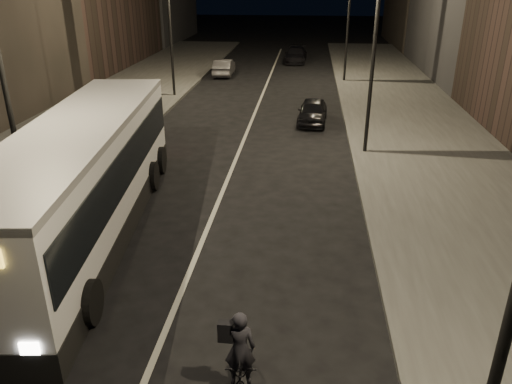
% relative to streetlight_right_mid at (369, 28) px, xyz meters
% --- Properties ---
extents(ground, '(180.00, 180.00, 0.00)m').
position_rel_streetlight_right_mid_xyz_m(ground, '(-5.33, -12.00, -5.36)').
color(ground, black).
rests_on(ground, ground).
extents(sidewalk_right, '(7.00, 70.00, 0.16)m').
position_rel_streetlight_right_mid_xyz_m(sidewalk_right, '(3.17, 2.00, -5.28)').
color(sidewalk_right, '#3A3A37').
rests_on(sidewalk_right, ground).
extents(sidewalk_left, '(7.00, 70.00, 0.16)m').
position_rel_streetlight_right_mid_xyz_m(sidewalk_left, '(-13.83, 2.00, -5.28)').
color(sidewalk_left, '#3A3A37').
rests_on(sidewalk_left, ground).
extents(streetlight_right_mid, '(1.20, 0.44, 8.12)m').
position_rel_streetlight_right_mid_xyz_m(streetlight_right_mid, '(0.00, 0.00, 0.00)').
color(streetlight_right_mid, black).
rests_on(streetlight_right_mid, sidewalk_right).
extents(streetlight_right_far, '(1.20, 0.44, 8.12)m').
position_rel_streetlight_right_mid_xyz_m(streetlight_right_far, '(0.00, 16.00, 0.00)').
color(streetlight_right_far, black).
rests_on(streetlight_right_far, sidewalk_right).
extents(streetlight_left_near, '(1.20, 0.44, 8.12)m').
position_rel_streetlight_right_mid_xyz_m(streetlight_left_near, '(-10.66, -8.00, 0.00)').
color(streetlight_left_near, black).
rests_on(streetlight_left_near, sidewalk_left).
extents(streetlight_left_far, '(1.20, 0.44, 8.12)m').
position_rel_streetlight_right_mid_xyz_m(streetlight_left_far, '(-10.66, 10.00, 0.00)').
color(streetlight_left_far, black).
rests_on(streetlight_left_far, sidewalk_left).
extents(city_bus, '(4.10, 13.03, 3.46)m').
position_rel_streetlight_right_mid_xyz_m(city_bus, '(-8.93, -8.12, -3.48)').
color(city_bus, silver).
rests_on(city_bus, ground).
extents(cyclist_on_bicycle, '(0.75, 1.72, 1.92)m').
position_rel_streetlight_right_mid_xyz_m(cyclist_on_bicycle, '(-3.40, -14.10, -4.72)').
color(cyclist_on_bicycle, black).
rests_on(cyclist_on_bicycle, ground).
extents(car_near, '(1.71, 3.76, 1.25)m').
position_rel_streetlight_right_mid_xyz_m(car_near, '(-2.06, 4.85, -4.74)').
color(car_near, black).
rests_on(car_near, ground).
extents(car_mid, '(1.48, 3.93, 1.28)m').
position_rel_streetlight_right_mid_xyz_m(car_mid, '(-8.93, 17.64, -4.72)').
color(car_mid, '#3B3B3D').
rests_on(car_mid, ground).
extents(car_far, '(2.05, 4.62, 1.32)m').
position_rel_streetlight_right_mid_xyz_m(car_far, '(-3.55, 24.52, -4.70)').
color(car_far, black).
rests_on(car_far, ground).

